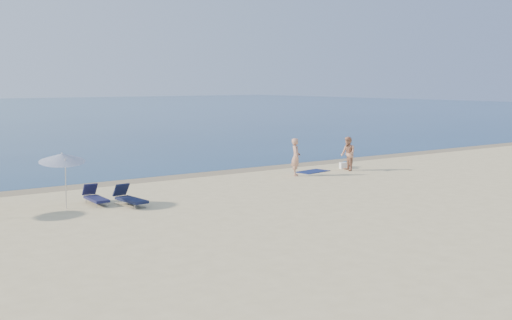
# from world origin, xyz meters

# --- Properties ---
(wet_sand_strip) EXTENTS (240.00, 1.60, 0.00)m
(wet_sand_strip) POSITION_xyz_m (0.00, 19.40, 0.00)
(wet_sand_strip) COLOR #847254
(wet_sand_strip) RESTS_ON ground
(person_left) EXTENTS (0.77, 0.82, 1.88)m
(person_left) POSITION_xyz_m (2.32, 16.20, 0.94)
(person_left) COLOR tan
(person_left) RESTS_ON ground
(person_right) EXTENTS (0.94, 1.06, 1.81)m
(person_right) POSITION_xyz_m (5.72, 16.00, 0.90)
(person_right) COLOR tan
(person_right) RESTS_ON ground
(beach_towel) EXTENTS (1.93, 1.27, 0.03)m
(beach_towel) POSITION_xyz_m (3.93, 16.79, 0.01)
(beach_towel) COLOR #0D1744
(beach_towel) RESTS_ON ground
(white_bag) EXTENTS (0.49, 0.46, 0.33)m
(white_bag) POSITION_xyz_m (6.09, 16.71, 0.17)
(white_bag) COLOR white
(white_bag) RESTS_ON ground
(blue_cooler) EXTENTS (0.49, 0.40, 0.31)m
(blue_cooler) POSITION_xyz_m (6.65, 17.02, 0.15)
(blue_cooler) COLOR #1C5E9C
(blue_cooler) RESTS_ON ground
(umbrella_near) EXTENTS (2.08, 2.10, 2.21)m
(umbrella_near) POSITION_xyz_m (-9.96, 14.90, 1.89)
(umbrella_near) COLOR silver
(umbrella_near) RESTS_ON ground
(lounger_left) EXTENTS (0.61, 1.68, 0.73)m
(lounger_left) POSITION_xyz_m (-8.70, 14.95, 0.27)
(lounger_left) COLOR #16183E
(lounger_left) RESTS_ON ground
(lounger_right) EXTENTS (0.73, 1.80, 0.78)m
(lounger_right) POSITION_xyz_m (-7.75, 13.92, 0.28)
(lounger_right) COLOR #141937
(lounger_right) RESTS_ON ground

